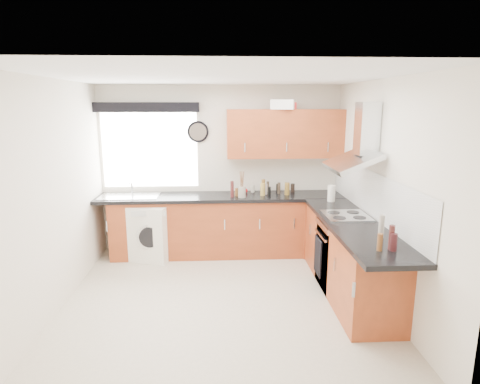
{
  "coord_description": "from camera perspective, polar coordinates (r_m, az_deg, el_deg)",
  "views": [
    {
      "loc": [
        -0.02,
        -4.26,
        2.23
      ],
      "look_at": [
        0.25,
        0.85,
        1.1
      ],
      "focal_mm": 30.0,
      "sensor_mm": 36.0,
      "label": 1
    }
  ],
  "objects": [
    {
      "name": "bottle_2",
      "position": [
        3.9,
        19.27,
        -6.76
      ],
      "size": [
        0.05,
        0.05,
        0.16
      ],
      "primitive_type": "cylinder",
      "color": "brown",
      "rests_on": "worktop_right"
    },
    {
      "name": "bottle_0",
      "position": [
        3.95,
        21.02,
        -6.67
      ],
      "size": [
        0.06,
        0.06,
        0.17
      ],
      "primitive_type": "cylinder",
      "color": "#3B1518",
      "rests_on": "worktop_right"
    },
    {
      "name": "jar_0",
      "position": [
        6.02,
        5.56,
        0.55
      ],
      "size": [
        0.04,
        0.04,
        0.17
      ],
      "primitive_type": "cylinder",
      "color": "#392C20",
      "rests_on": "worktop_back"
    },
    {
      "name": "jar_1",
      "position": [
        5.95,
        6.71,
        0.46
      ],
      "size": [
        0.07,
        0.07,
        0.18
      ],
      "primitive_type": "cylinder",
      "color": "brown",
      "rests_on": "worktop_back"
    },
    {
      "name": "kitchen_roll",
      "position": [
        5.66,
        12.87,
        -0.19
      ],
      "size": [
        0.11,
        0.11,
        0.22
      ],
      "primitive_type": "cylinder",
      "rotation": [
        0.0,
        0.0,
        0.12
      ],
      "color": "white",
      "rests_on": "worktop_right"
    },
    {
      "name": "tomato_cluster",
      "position": [
        6.05,
        0.29,
        0.19
      ],
      "size": [
        0.18,
        0.18,
        0.07
      ],
      "primitive_type": null,
      "rotation": [
        0.0,
        0.0,
        -0.3
      ],
      "color": "red",
      "rests_on": "worktop_back"
    },
    {
      "name": "jar_2",
      "position": [
        6.14,
        5.34,
        0.58
      ],
      "size": [
        0.04,
        0.04,
        0.12
      ],
      "primitive_type": "cylinder",
      "color": "black",
      "rests_on": "worktop_back"
    },
    {
      "name": "bottle_1",
      "position": [
        4.27,
        19.47,
        -4.64
      ],
      "size": [
        0.06,
        0.06,
        0.24
      ],
      "primitive_type": "cylinder",
      "color": "gray",
      "rests_on": "worktop_right"
    },
    {
      "name": "worktop_back",
      "position": [
        5.91,
        -2.75,
        -0.71
      ],
      "size": [
        3.6,
        0.62,
        0.05
      ],
      "primitive_type": "cube",
      "color": "black",
      "rests_on": "base_cab_back"
    },
    {
      "name": "jar_4",
      "position": [
        5.85,
        -0.45,
        -0.01
      ],
      "size": [
        0.06,
        0.06,
        0.11
      ],
      "primitive_type": "cylinder",
      "color": "brown",
      "rests_on": "worktop_back"
    },
    {
      "name": "hob_plate",
      "position": [
        4.98,
        14.89,
        -3.26
      ],
      "size": [
        0.52,
        0.52,
        0.01
      ],
      "primitive_type": "cube",
      "color": "silver",
      "rests_on": "worktop_right"
    },
    {
      "name": "jar_10",
      "position": [
        5.87,
        3.25,
        0.36
      ],
      "size": [
        0.07,
        0.07,
        0.18
      ],
      "primitive_type": "cylinder",
      "color": "olive",
      "rests_on": "worktop_back"
    },
    {
      "name": "wall_back",
      "position": [
        6.14,
        -2.8,
        3.25
      ],
      "size": [
        3.6,
        0.02,
        2.5
      ],
      "primitive_type": "cube",
      "color": "silver",
      "rests_on": "ground_plane"
    },
    {
      "name": "utensil_pot",
      "position": [
        5.75,
        0.27,
        -0.01
      ],
      "size": [
        0.14,
        0.14,
        0.16
      ],
      "primitive_type": "cylinder",
      "rotation": [
        0.0,
        0.0,
        -0.31
      ],
      "color": "gray",
      "rests_on": "worktop_back"
    },
    {
      "name": "ground_plane",
      "position": [
        4.81,
        -2.53,
        -15.2
      ],
      "size": [
        3.6,
        3.6,
        0.0
      ],
      "primitive_type": "plane",
      "color": "beige"
    },
    {
      "name": "jar_8",
      "position": [
        5.81,
        4.18,
        0.03
      ],
      "size": [
        0.04,
        0.04,
        0.15
      ],
      "primitive_type": "cylinder",
      "color": "black",
      "rests_on": "worktop_back"
    },
    {
      "name": "upper_cabinets",
      "position": [
        5.98,
        6.39,
        8.26
      ],
      "size": [
        1.7,
        0.35,
        0.7
      ],
      "primitive_type": "cube",
      "color": "brown",
      "rests_on": "wall_back"
    },
    {
      "name": "jar_9",
      "position": [
        6.15,
        7.5,
        0.58
      ],
      "size": [
        0.06,
        0.06,
        0.13
      ],
      "primitive_type": "cylinder",
      "color": "black",
      "rests_on": "worktop_back"
    },
    {
      "name": "ceiling",
      "position": [
        4.27,
        -2.87,
        16.08
      ],
      "size": [
        3.6,
        3.6,
        0.02
      ],
      "primitive_type": "cube",
      "color": "white",
      "rests_on": "wall_back"
    },
    {
      "name": "bottle_3",
      "position": [
        3.96,
        20.74,
        -6.06
      ],
      "size": [
        0.05,
        0.05,
        0.23
      ],
      "primitive_type": "cylinder",
      "color": "#441A18",
      "rests_on": "worktop_right"
    },
    {
      "name": "sink",
      "position": [
        6.04,
        -15.48,
        -0.23
      ],
      "size": [
        0.84,
        0.46,
        0.1
      ],
      "primitive_type": null,
      "color": "silver",
      "rests_on": "worktop_back"
    },
    {
      "name": "extractor_hood",
      "position": [
        4.86,
        16.58,
        6.51
      ],
      "size": [
        0.52,
        0.78,
        0.66
      ],
      "primitive_type": null,
      "color": "silver",
      "rests_on": "wall_right"
    },
    {
      "name": "oven",
      "position": [
        5.13,
        14.58,
        -8.56
      ],
      "size": [
        0.56,
        0.58,
        0.85
      ],
      "primitive_type": "cube",
      "color": "black",
      "rests_on": "ground_plane"
    },
    {
      "name": "window",
      "position": [
        6.17,
        -12.68,
        5.83
      ],
      "size": [
        1.4,
        0.02,
        1.1
      ],
      "primitive_type": "cube",
      "color": "white",
      "rests_on": "wall_back"
    },
    {
      "name": "splashback",
      "position": [
        5.01,
        18.21,
        -0.26
      ],
      "size": [
        0.01,
        3.0,
        0.54
      ],
      "primitive_type": "cube",
      "color": "white",
      "rests_on": "wall_right"
    },
    {
      "name": "jar_11",
      "position": [
        5.96,
        3.69,
        0.42
      ],
      "size": [
        0.05,
        0.05,
        0.16
      ],
      "primitive_type": "cylinder",
      "color": "#BCADA0",
      "rests_on": "worktop_back"
    },
    {
      "name": "worktop_right",
      "position": [
        4.72,
        15.97,
        -4.61
      ],
      "size": [
        0.62,
        2.42,
        0.05
      ],
      "primitive_type": "cube",
      "color": "black",
      "rests_on": "base_cab_right"
    },
    {
      "name": "jar_7",
      "position": [
        6.12,
        3.97,
        0.76
      ],
      "size": [
        0.04,
        0.04,
        0.16
      ],
      "primitive_type": "cylinder",
      "color": "#3E3222",
      "rests_on": "worktop_back"
    },
    {
      "name": "wall_front",
      "position": [
        2.64,
        -2.41,
        -9.29
      ],
      "size": [
        3.6,
        0.02,
        2.5
      ],
      "primitive_type": "cube",
      "color": "silver",
      "rests_on": "ground_plane"
    },
    {
      "name": "wall_right",
      "position": [
        4.73,
        19.67,
        -0.23
      ],
      "size": [
        0.02,
        3.6,
        2.5
      ],
      "primitive_type": "cube",
      "color": "silver",
      "rests_on": "ground_plane"
    },
    {
      "name": "storage_box",
      "position": [
        5.86,
        6.72,
        12.07
      ],
      "size": [
        0.25,
        0.22,
        0.1
      ],
      "primitive_type": "cube",
      "rotation": [
        0.0,
        0.0,
        0.24
      ],
      "color": "#A81D1B",
      "rests_on": "upper_cabinets"
    },
    {
      "name": "jar_6",
      "position": [
        5.76,
        -1.13,
        0.41
      ],
      "size": [
        0.05,
        0.05,
        0.24
      ],
      "primitive_type": "cylinder",
      "color": "#451918",
      "rests_on": "worktop_back"
    },
    {
      "name": "wall_left",
      "position": [
        4.72,
        -25.12,
        -0.73
      ],
      "size": [
        0.02,
        3.6,
        2.5
      ],
      "primitive_type": "cube",
      "color": "silver",
      "rests_on": "ground_plane"
    },
    {
      "name": "window_blind",
      "position": [
        6.05,
        -13.11,
        11.67
      ],
      "size": [
        1.5,
        0.18,
        0.14
      ],
      "primitive_type": "cube",
      "color": "black",
      "rests_on": "wall_back"
    },
    {
      "name": "jar_5",
      "position": [
        5.89,
        3.33,
        0.67
      ],
      "size": [
        0.05,
        0.05,
        0.24
      ],
      "primitive_type": "cylinder",
      "color": "brown",
      "rests_on": "worktop_back"
    },
    {
      "name": "base_cab_corner",
      "position": [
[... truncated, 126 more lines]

